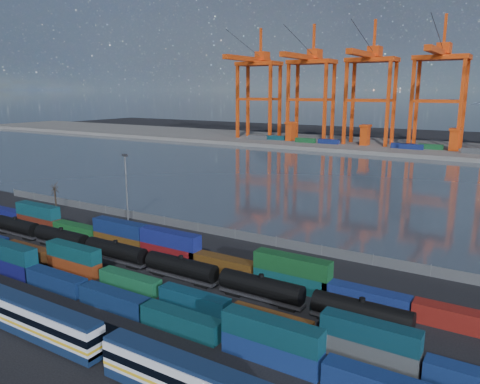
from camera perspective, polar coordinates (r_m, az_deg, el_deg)
The scene contains 14 objects.
ground at distance 81.18m, azimuth -11.45°, elevation -10.79°, with size 700.00×700.00×0.00m, color black.
harbor_water at distance 170.02m, azimuth 13.46°, elevation 1.29°, with size 700.00×700.00×0.00m, color #313C47.
far_quay at distance 270.57m, azimuth 20.63°, elevation 5.05°, with size 700.00×70.00×2.00m, color #514F4C.
passenger_train at distance 68.02m, azimuth -23.77°, elevation -14.07°, with size 75.43×2.89×4.96m.
container_row_south at distance 77.70m, azimuth -18.84°, elevation -10.65°, with size 140.59×2.55×5.44m.
container_row_mid at distance 71.12m, azimuth -6.04°, elevation -12.59°, with size 141.20×2.38×5.07m.
container_row_north at distance 91.70m, azimuth -9.69°, elevation -6.55°, with size 142.84×2.63×5.61m.
tanker_string at distance 96.21m, azimuth -18.08°, elevation -6.08°, with size 122.58×3.02×4.33m.
waterfront_fence at distance 101.60m, azimuth -0.60°, elevation -5.17°, with size 160.12×0.12×2.20m.
bare_tree at distance 133.46m, azimuth -21.59°, elevation -0.53°, with size 2.06×2.02×7.76m.
yard_light_mast at distance 116.55m, azimuth -13.70°, elevation 0.97°, with size 1.60×0.40×16.60m.
gantry_cranes at distance 263.96m, azimuth 19.38°, elevation 13.91°, with size 201.33×50.56×68.47m.
quay_containers at distance 258.61m, azimuth 17.63°, elevation 5.47°, with size 172.58×10.99×2.60m.
straddle_carriers at distance 260.63m, azimuth 19.76°, elevation 6.38°, with size 140.00×7.00×11.10m.
Camera 1 is at (52.03, -53.76, 31.53)m, focal length 35.00 mm.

